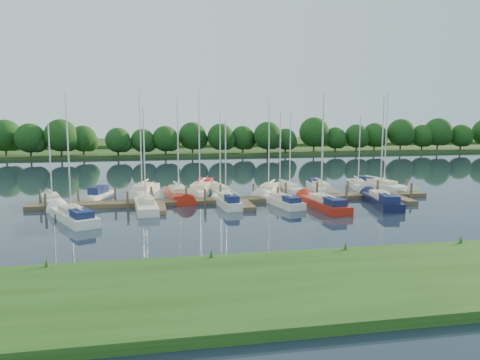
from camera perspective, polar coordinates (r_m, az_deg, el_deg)
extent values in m
plane|color=#1B2536|center=(39.07, 2.16, -4.76)|extent=(260.00, 260.00, 0.00)
cube|color=#204614|center=(24.29, 10.94, -12.17)|extent=(90.00, 10.00, 0.50)
cube|color=#4A3D2A|center=(46.70, -0.06, -2.43)|extent=(40.00, 2.00, 0.40)
cube|color=#4A3D2A|center=(43.56, -20.45, -3.68)|extent=(1.20, 4.00, 0.40)
cube|color=#4A3D2A|center=(42.95, -9.85, -3.45)|extent=(1.20, 4.00, 0.40)
cube|color=#4A3D2A|center=(43.81, 0.68, -3.12)|extent=(1.20, 4.00, 0.40)
cube|color=#4A3D2A|center=(46.07, 10.48, -2.71)|extent=(1.20, 4.00, 0.40)
cube|color=#4A3D2A|center=(49.53, 19.14, -2.28)|extent=(1.20, 4.00, 0.40)
cylinder|color=#473D33|center=(48.22, -23.16, -2.26)|extent=(0.24, 0.24, 2.00)
cylinder|color=#473D33|center=(47.60, -19.09, -2.18)|extent=(0.24, 0.24, 2.00)
cylinder|color=#473D33|center=(47.23, -14.94, -2.09)|extent=(0.24, 0.24, 2.00)
cylinder|color=#473D33|center=(47.10, -10.75, -1.99)|extent=(0.24, 0.24, 2.00)
cylinder|color=#473D33|center=(47.23, -6.55, -1.88)|extent=(0.24, 0.24, 2.00)
cylinder|color=#473D33|center=(47.61, -2.40, -1.76)|extent=(0.24, 0.24, 2.00)
cylinder|color=#473D33|center=(48.24, 1.66, -1.63)|extent=(0.24, 0.24, 2.00)
cylinder|color=#473D33|center=(49.10, 5.60, -1.49)|extent=(0.24, 0.24, 2.00)
cylinder|color=#473D33|center=(50.18, 9.39, -1.36)|extent=(0.24, 0.24, 2.00)
cylinder|color=#473D33|center=(51.48, 13.00, -1.23)|extent=(0.24, 0.24, 2.00)
cylinder|color=#473D33|center=(52.97, 16.42, -1.10)|extent=(0.24, 0.24, 2.00)
cylinder|color=#473D33|center=(54.63, 19.64, -0.97)|extent=(0.24, 0.24, 2.00)
cylinder|color=#473D33|center=(45.51, -22.61, -2.80)|extent=(0.24, 0.24, 2.00)
cylinder|color=#473D33|center=(44.59, -13.51, -2.62)|extent=(0.24, 0.24, 2.00)
cylinder|color=#473D33|center=(44.83, -4.27, -2.37)|extent=(0.24, 0.24, 2.00)
cylinder|color=#473D33|center=(46.20, 4.63, -2.07)|extent=(0.24, 0.24, 2.00)
cylinder|color=#473D33|center=(48.61, 12.84, -1.75)|extent=(0.24, 0.24, 2.00)
cylinder|color=#473D33|center=(51.92, 20.14, -1.43)|extent=(0.24, 0.24, 2.00)
cube|color=#25471B|center=(112.77, -6.52, 3.57)|extent=(180.00, 30.00, 0.60)
cube|color=#375123|center=(137.63, -7.34, 4.47)|extent=(220.00, 40.00, 1.40)
sphere|color=#13340E|center=(103.98, -26.92, 4.37)|extent=(4.58, 4.58, 4.58)
cylinder|color=#38281C|center=(101.33, -24.46, 2.91)|extent=(0.36, 0.36, 2.22)
sphere|color=#13340E|center=(101.16, -24.55, 4.44)|extent=(5.18, 5.18, 5.18)
sphere|color=#13340E|center=(101.14, -23.89, 4.05)|extent=(3.70, 3.70, 3.70)
cylinder|color=#38281C|center=(102.44, -21.51, 3.24)|extent=(0.36, 0.36, 2.67)
sphere|color=#13340E|center=(102.27, -21.60, 5.06)|extent=(6.23, 6.23, 6.23)
sphere|color=#13340E|center=(102.26, -20.82, 4.60)|extent=(4.45, 4.45, 4.45)
cylinder|color=#38281C|center=(101.37, -17.60, 3.38)|extent=(0.36, 0.36, 2.68)
sphere|color=#13340E|center=(101.19, -17.68, 5.22)|extent=(6.25, 6.25, 6.25)
sphere|color=#13340E|center=(101.28, -16.89, 4.75)|extent=(4.47, 4.47, 4.47)
cylinder|color=#38281C|center=(99.94, -15.72, 3.42)|extent=(0.36, 0.36, 2.80)
sphere|color=#13340E|center=(99.75, -15.79, 5.38)|extent=(6.53, 6.53, 6.53)
sphere|color=#13340E|center=(99.89, -14.96, 4.88)|extent=(4.66, 4.66, 4.66)
cylinder|color=#38281C|center=(100.88, -12.56, 3.42)|extent=(0.36, 0.36, 2.27)
sphere|color=#13340E|center=(100.71, -12.61, 4.99)|extent=(5.29, 5.29, 5.29)
sphere|color=#13340E|center=(100.92, -11.95, 4.58)|extent=(3.78, 3.78, 3.78)
cylinder|color=#38281C|center=(98.89, -8.76, 3.60)|extent=(0.36, 0.36, 2.87)
sphere|color=#13340E|center=(98.70, -8.81, 5.64)|extent=(6.70, 6.70, 6.70)
sphere|color=#13340E|center=(99.01, -7.97, 5.10)|extent=(4.79, 4.79, 4.79)
cylinder|color=#38281C|center=(98.48, -6.46, 3.58)|extent=(0.36, 0.36, 2.70)
sphere|color=#13340E|center=(98.30, -6.49, 5.49)|extent=(6.29, 6.29, 6.29)
sphere|color=#13340E|center=(98.65, -5.70, 4.99)|extent=(4.49, 4.49, 4.49)
cylinder|color=#38281C|center=(98.69, -3.19, 3.53)|extent=(0.36, 0.36, 2.39)
sphere|color=#13340E|center=(98.51, -3.20, 5.23)|extent=(5.58, 5.58, 5.58)
sphere|color=#13340E|center=(98.92, -2.52, 4.78)|extent=(3.99, 3.99, 3.99)
cylinder|color=#38281C|center=(100.41, -0.25, 3.66)|extent=(0.36, 0.36, 2.54)
sphere|color=#13340E|center=(100.23, -0.25, 5.43)|extent=(5.93, 5.93, 5.93)
sphere|color=#13340E|center=(100.71, 0.45, 4.96)|extent=(4.24, 4.24, 4.24)
cylinder|color=#38281C|center=(102.94, 3.31, 3.79)|extent=(0.36, 0.36, 2.70)
sphere|color=#13340E|center=(102.76, 3.32, 5.63)|extent=(6.31, 6.31, 6.31)
sphere|color=#13340E|center=(103.34, 4.02, 5.14)|extent=(4.51, 4.51, 4.51)
cylinder|color=#38281C|center=(103.66, 5.73, 3.76)|extent=(0.36, 0.36, 2.59)
sphere|color=#13340E|center=(103.49, 5.75, 5.51)|extent=(6.03, 6.03, 6.03)
sphere|color=#13340E|center=(104.10, 6.40, 5.04)|extent=(4.31, 4.31, 4.31)
cylinder|color=#38281C|center=(104.84, 9.10, 3.70)|extent=(0.36, 0.36, 2.41)
sphere|color=#13340E|center=(104.68, 9.14, 5.31)|extent=(5.62, 5.62, 5.62)
sphere|color=#13340E|center=(105.32, 9.71, 4.87)|extent=(4.01, 4.01, 4.01)
cylinder|color=#38281C|center=(107.57, 10.83, 3.69)|extent=(0.36, 0.36, 2.13)
sphere|color=#13340E|center=(107.43, 10.87, 5.07)|extent=(4.97, 4.97, 4.97)
sphere|color=#13340E|center=(108.04, 11.35, 4.70)|extent=(3.55, 3.55, 3.55)
cylinder|color=#38281C|center=(108.08, 14.59, 3.75)|extent=(0.36, 0.36, 2.73)
sphere|color=#13340E|center=(107.91, 14.65, 5.52)|extent=(6.38, 6.38, 6.38)
sphere|color=#13340E|center=(108.72, 15.24, 5.04)|extent=(4.55, 4.55, 4.55)
cylinder|color=#38281C|center=(114.16, 16.52, 3.85)|extent=(0.36, 0.36, 2.61)
sphere|color=#13340E|center=(114.01, 16.59, 5.45)|extent=(6.09, 6.09, 6.09)
sphere|color=#13340E|center=(114.82, 17.10, 5.01)|extent=(4.35, 4.35, 4.35)
cylinder|color=#38281C|center=(113.72, 19.70, 3.68)|extent=(0.36, 0.36, 2.52)
sphere|color=#13340E|center=(113.56, 19.77, 5.24)|extent=(5.89, 5.89, 5.89)
sphere|color=#13340E|center=(114.41, 20.24, 4.81)|extent=(4.21, 4.21, 4.21)
cylinder|color=#38281C|center=(117.39, 21.73, 3.65)|extent=(0.36, 0.36, 2.31)
sphere|color=#13340E|center=(117.25, 21.79, 5.03)|extent=(5.39, 5.39, 5.39)
sphere|color=#13340E|center=(118.08, 22.20, 4.65)|extent=(3.85, 3.85, 3.85)
cylinder|color=#38281C|center=(120.98, 23.97, 3.75)|extent=(0.36, 0.36, 2.79)
sphere|color=#13340E|center=(120.83, 24.06, 5.37)|extent=(6.52, 6.52, 6.52)
sphere|color=#13340E|center=(121.83, 24.52, 4.92)|extent=(4.65, 4.65, 4.65)
cylinder|color=#38281C|center=(125.28, 25.61, 3.76)|extent=(0.36, 0.36, 2.74)
sphere|color=#13340E|center=(125.13, 25.70, 5.29)|extent=(6.38, 6.38, 6.38)
sphere|color=#13340E|center=(126.14, 26.13, 4.86)|extent=(4.56, 4.56, 4.56)
cube|color=white|center=(49.78, -21.98, -2.43)|extent=(3.12, 5.61, 0.95)
cone|color=white|center=(47.14, -21.57, -2.95)|extent=(1.31, 2.03, 0.76)
cube|color=beige|center=(49.42, -21.98, -1.81)|extent=(1.83, 2.66, 0.43)
cylinder|color=silver|center=(48.73, -22.15, 2.23)|extent=(0.12, 0.12, 7.30)
cylinder|color=silver|center=(50.17, -22.11, -1.29)|extent=(0.85, 2.34, 0.10)
cylinder|color=white|center=(50.17, -22.11, -1.29)|extent=(0.86, 2.12, 0.20)
cube|color=white|center=(50.47, -16.85, -2.06)|extent=(2.96, 4.63, 0.94)
cone|color=white|center=(48.55, -18.04, -2.49)|extent=(1.16, 1.50, 0.73)
cube|color=#16214D|center=(50.35, -16.89, -1.22)|extent=(1.97, 2.68, 0.85)
cube|color=white|center=(52.19, -11.66, -1.57)|extent=(3.62, 7.82, 1.19)
cone|color=white|center=(48.57, -12.62, -2.29)|extent=(1.58, 2.80, 1.06)
cube|color=beige|center=(51.71, -11.77, -0.80)|extent=(2.25, 3.65, 0.54)
cylinder|color=silver|center=(50.85, -12.02, 4.64)|extent=(0.12, 0.12, 10.18)
cylinder|color=silver|center=(52.74, -11.52, -0.15)|extent=(0.80, 3.34, 0.10)
cylinder|color=white|center=(52.74, -11.52, -0.15)|extent=(0.82, 2.99, 0.20)
cube|color=#B72010|center=(49.29, -7.61, -2.02)|extent=(2.78, 7.23, 1.26)
cone|color=#B72010|center=(45.88, -6.84, -2.74)|extent=(1.27, 2.57, 0.99)
cube|color=beige|center=(48.82, -7.56, -1.14)|extent=(1.84, 3.32, 0.57)
cylinder|color=silver|center=(47.98, -7.58, 4.22)|extent=(0.12, 0.12, 9.52)
cylinder|color=silver|center=(49.78, -7.78, -0.44)|extent=(0.47, 3.16, 0.10)
cylinder|color=white|center=(49.78, -7.78, -0.44)|extent=(0.53, 2.82, 0.20)
cube|color=white|center=(52.27, -4.74, -1.42)|extent=(4.50, 8.19, 1.17)
cone|color=white|center=(48.47, -5.67, -2.16)|extent=(1.89, 2.97, 1.10)
cube|color=beige|center=(51.78, -4.84, -0.66)|extent=(2.66, 3.89, 0.53)
cube|color=maroon|center=(54.29, -4.29, -0.15)|extent=(2.19, 2.73, 0.59)
cylinder|color=silver|center=(50.89, -4.99, 5.04)|extent=(0.12, 0.12, 10.66)
cylinder|color=silver|center=(52.86, -4.59, -0.02)|extent=(1.17, 3.41, 0.10)
cylinder|color=white|center=(52.86, -4.59, -0.02)|extent=(1.15, 3.07, 0.20)
cube|color=white|center=(51.63, -2.62, -1.51)|extent=(2.78, 6.32, 0.99)
cone|color=white|center=(48.78, -1.47, -2.06)|extent=(1.23, 2.26, 0.86)
cube|color=beige|center=(51.25, -2.52, -0.89)|extent=(1.76, 2.93, 0.45)
cylinder|color=silver|center=(50.51, -2.43, 3.54)|extent=(0.12, 0.12, 8.25)
cylinder|color=silver|center=(52.05, -2.85, -0.36)|extent=(0.59, 2.72, 0.10)
cylinder|color=white|center=(52.05, -2.85, -0.36)|extent=(0.64, 2.44, 0.20)
cube|color=white|center=(52.23, 3.68, -1.41)|extent=(4.98, 7.12, 1.03)
cone|color=white|center=(48.87, 2.75, -2.04)|extent=(2.00, 2.63, 0.98)
cube|color=beige|center=(51.80, 3.59, -0.77)|extent=(2.76, 3.48, 0.47)
cylinder|color=silver|center=(50.98, 3.55, 4.28)|extent=(0.12, 0.12, 9.46)
cylinder|color=silver|center=(52.76, 3.86, -0.20)|extent=(1.55, 2.84, 0.10)
cylinder|color=white|center=(52.76, 3.86, -0.20)|extent=(1.47, 2.58, 0.20)
cube|color=white|center=(53.62, 5.75, -1.20)|extent=(2.87, 6.22, 0.95)
cone|color=white|center=(51.04, 7.36, -1.68)|extent=(1.25, 2.23, 0.84)
cube|color=beige|center=(53.27, 5.92, -0.63)|extent=(1.79, 2.90, 0.43)
cylinder|color=silver|center=(52.58, 6.13, 3.56)|extent=(0.12, 0.12, 8.11)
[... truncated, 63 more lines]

